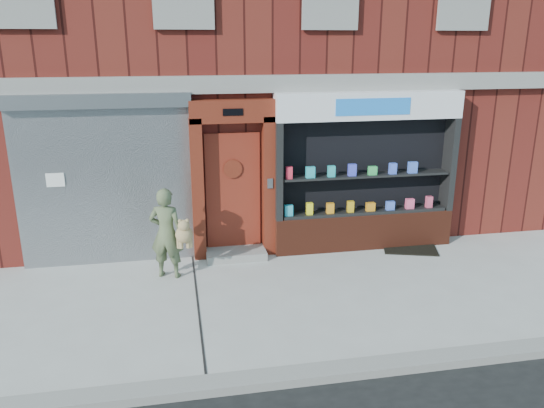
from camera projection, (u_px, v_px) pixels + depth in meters
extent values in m
plane|color=#9E9E99|center=(296.00, 295.00, 8.41)|extent=(80.00, 80.00, 0.00)
cube|color=gray|center=(337.00, 372.00, 6.38)|extent=(60.00, 0.30, 0.12)
cube|color=#551813|center=(242.00, 35.00, 12.87)|extent=(12.00, 8.00, 8.00)
cube|color=gray|center=(273.00, 84.00, 9.29)|extent=(12.00, 0.16, 0.30)
cube|color=gray|center=(105.00, 188.00, 9.29)|extent=(3.00, 0.10, 2.80)
cube|color=slate|center=(97.00, 101.00, 8.79)|extent=(3.10, 0.30, 0.24)
cube|color=white|center=(55.00, 180.00, 9.03)|extent=(0.30, 0.01, 0.24)
cube|color=#5A1B0F|center=(198.00, 190.00, 9.53)|extent=(0.22, 0.28, 2.60)
cube|color=#5A1B0F|center=(269.00, 187.00, 9.76)|extent=(0.22, 0.28, 2.60)
cube|color=#5A1B0F|center=(232.00, 111.00, 9.23)|extent=(1.50, 0.28, 0.40)
cube|color=black|center=(233.00, 112.00, 9.09)|extent=(0.35, 0.01, 0.12)
cube|color=maroon|center=(233.00, 192.00, 9.78)|extent=(1.00, 0.06, 2.20)
cylinder|color=black|center=(233.00, 169.00, 9.61)|extent=(0.28, 0.02, 0.28)
cylinder|color=#5A1B0F|center=(233.00, 169.00, 9.60)|extent=(0.34, 0.02, 0.34)
cube|color=gray|center=(236.00, 254.00, 9.85)|extent=(1.10, 0.55, 0.15)
cube|color=slate|center=(270.00, 183.00, 9.59)|extent=(0.10, 0.02, 0.18)
cube|color=#592315|center=(363.00, 230.00, 10.31)|extent=(3.50, 0.40, 0.70)
cube|color=black|center=(278.00, 171.00, 9.64)|extent=(0.12, 0.40, 1.80)
cube|color=black|center=(449.00, 164.00, 10.24)|extent=(0.12, 0.40, 1.80)
cube|color=black|center=(363.00, 165.00, 10.11)|extent=(3.30, 0.03, 1.80)
cube|color=black|center=(364.00, 211.00, 10.20)|extent=(3.20, 0.36, 0.06)
cube|color=black|center=(366.00, 175.00, 9.99)|extent=(3.20, 0.36, 0.04)
cube|color=white|center=(369.00, 105.00, 9.60)|extent=(3.50, 0.40, 0.50)
cube|color=blue|center=(373.00, 107.00, 9.41)|extent=(1.40, 0.01, 0.30)
cube|color=#259FB9|center=(289.00, 210.00, 9.82)|extent=(0.15, 0.09, 0.21)
cube|color=yellow|center=(310.00, 209.00, 9.89)|extent=(0.11, 0.09, 0.23)
cube|color=orange|center=(330.00, 208.00, 9.96)|extent=(0.13, 0.09, 0.20)
cube|color=gold|center=(350.00, 207.00, 10.03)|extent=(0.12, 0.09, 0.21)
cube|color=orange|center=(370.00, 207.00, 10.11)|extent=(0.17, 0.09, 0.16)
cube|color=#446CEA|center=(390.00, 205.00, 10.18)|extent=(0.16, 0.09, 0.17)
cube|color=#F6527E|center=(410.00, 204.00, 10.24)|extent=(0.16, 0.09, 0.20)
cube|color=#CF4565|center=(429.00, 202.00, 10.31)|extent=(0.12, 0.09, 0.22)
cube|color=#E92941|center=(289.00, 173.00, 9.61)|extent=(0.12, 0.09, 0.22)
cube|color=#25AAB9|center=(310.00, 172.00, 9.68)|extent=(0.16, 0.09, 0.21)
cube|color=#23ABAF|center=(331.00, 171.00, 9.75)|extent=(0.13, 0.09, 0.21)
cube|color=#414CDE|center=(352.00, 170.00, 9.82)|extent=(0.15, 0.09, 0.22)
cube|color=green|center=(372.00, 171.00, 9.90)|extent=(0.16, 0.09, 0.16)
cube|color=#4465E8|center=(393.00, 168.00, 9.96)|extent=(0.13, 0.09, 0.21)
cube|color=#436CE4|center=(413.00, 167.00, 10.03)|extent=(0.17, 0.09, 0.21)
imported|color=#515E3E|center=(166.00, 233.00, 8.88)|extent=(0.66, 0.53, 1.57)
sphere|color=#977B4B|center=(184.00, 234.00, 8.75)|extent=(0.29, 0.29, 0.29)
sphere|color=#977B4B|center=(184.00, 225.00, 8.66)|extent=(0.19, 0.19, 0.19)
sphere|color=#977B4B|center=(180.00, 221.00, 8.62)|extent=(0.07, 0.07, 0.07)
sphere|color=#977B4B|center=(187.00, 221.00, 8.64)|extent=(0.07, 0.07, 0.07)
cylinder|color=#977B4B|center=(179.00, 243.00, 8.78)|extent=(0.07, 0.07, 0.17)
cylinder|color=#977B4B|center=(191.00, 242.00, 8.81)|extent=(0.07, 0.07, 0.17)
cylinder|color=#977B4B|center=(181.00, 243.00, 8.77)|extent=(0.07, 0.07, 0.17)
cylinder|color=#977B4B|center=(188.00, 243.00, 8.79)|extent=(0.07, 0.07, 0.17)
cube|color=black|center=(410.00, 248.00, 10.31)|extent=(1.17, 0.97, 0.03)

